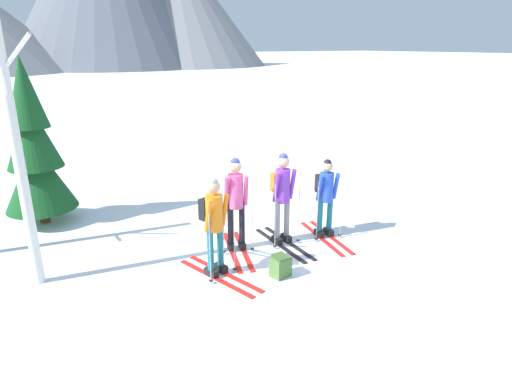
{
  "coord_description": "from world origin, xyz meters",
  "views": [
    {
      "loc": [
        -3.94,
        -6.44,
        3.73
      ],
      "look_at": [
        0.24,
        0.33,
        1.05
      ],
      "focal_mm": 30.77,
      "sensor_mm": 36.0,
      "label": 1
    }
  ],
  "objects_px": {
    "skier_in_orange": "(214,222)",
    "pine_tree_near": "(34,150)",
    "skier_in_pink": "(236,200)",
    "birch_tree_tall": "(16,144)",
    "skier_in_blue": "(326,194)",
    "backpack_on_snow_front": "(281,266)",
    "skier_in_purple": "(282,193)"
  },
  "relations": [
    {
      "from": "backpack_on_snow_front",
      "to": "pine_tree_near",
      "type": "bearing_deg",
      "value": 123.22
    },
    {
      "from": "skier_in_purple",
      "to": "skier_in_blue",
      "type": "bearing_deg",
      "value": -12.26
    },
    {
      "from": "skier_in_orange",
      "to": "skier_in_pink",
      "type": "relative_size",
      "value": 1.0
    },
    {
      "from": "skier_in_purple",
      "to": "backpack_on_snow_front",
      "type": "bearing_deg",
      "value": -125.37
    },
    {
      "from": "skier_in_pink",
      "to": "backpack_on_snow_front",
      "type": "height_order",
      "value": "skier_in_pink"
    },
    {
      "from": "skier_in_pink",
      "to": "pine_tree_near",
      "type": "bearing_deg",
      "value": 130.73
    },
    {
      "from": "skier_in_orange",
      "to": "skier_in_purple",
      "type": "bearing_deg",
      "value": 14.98
    },
    {
      "from": "skier_in_pink",
      "to": "birch_tree_tall",
      "type": "relative_size",
      "value": 0.4
    },
    {
      "from": "skier_in_blue",
      "to": "pine_tree_near",
      "type": "bearing_deg",
      "value": 141.35
    },
    {
      "from": "skier_in_blue",
      "to": "pine_tree_near",
      "type": "height_order",
      "value": "pine_tree_near"
    },
    {
      "from": "skier_in_orange",
      "to": "birch_tree_tall",
      "type": "distance_m",
      "value": 3.2
    },
    {
      "from": "birch_tree_tall",
      "to": "backpack_on_snow_front",
      "type": "bearing_deg",
      "value": -28.68
    },
    {
      "from": "birch_tree_tall",
      "to": "backpack_on_snow_front",
      "type": "xyz_separation_m",
      "value": [
        3.5,
        -1.92,
        -2.14
      ]
    },
    {
      "from": "birch_tree_tall",
      "to": "skier_in_pink",
      "type": "bearing_deg",
      "value": -10.69
    },
    {
      "from": "skier_in_orange",
      "to": "birch_tree_tall",
      "type": "relative_size",
      "value": 0.4
    },
    {
      "from": "skier_in_blue",
      "to": "birch_tree_tall",
      "type": "bearing_deg",
      "value": 168.77
    },
    {
      "from": "skier_in_pink",
      "to": "birch_tree_tall",
      "type": "distance_m",
      "value": 3.68
    },
    {
      "from": "skier_in_pink",
      "to": "skier_in_blue",
      "type": "height_order",
      "value": "skier_in_pink"
    },
    {
      "from": "skier_in_orange",
      "to": "pine_tree_near",
      "type": "bearing_deg",
      "value": 118.08
    },
    {
      "from": "birch_tree_tall",
      "to": "backpack_on_snow_front",
      "type": "relative_size",
      "value": 11.89
    },
    {
      "from": "backpack_on_snow_front",
      "to": "skier_in_pink",
      "type": "bearing_deg",
      "value": 96.03
    },
    {
      "from": "skier_in_pink",
      "to": "backpack_on_snow_front",
      "type": "xyz_separation_m",
      "value": [
        0.14,
        -1.28,
        -0.81
      ]
    },
    {
      "from": "backpack_on_snow_front",
      "to": "skier_in_orange",
      "type": "bearing_deg",
      "value": 145.03
    },
    {
      "from": "skier_in_purple",
      "to": "skier_in_blue",
      "type": "relative_size",
      "value": 1.04
    },
    {
      "from": "birch_tree_tall",
      "to": "skier_in_blue",
      "type": "bearing_deg",
      "value": -11.23
    },
    {
      "from": "skier_in_pink",
      "to": "pine_tree_near",
      "type": "height_order",
      "value": "pine_tree_near"
    },
    {
      "from": "skier_in_pink",
      "to": "skier_in_purple",
      "type": "relative_size",
      "value": 0.99
    },
    {
      "from": "skier_in_orange",
      "to": "backpack_on_snow_front",
      "type": "bearing_deg",
      "value": -34.97
    },
    {
      "from": "skier_in_pink",
      "to": "pine_tree_near",
      "type": "xyz_separation_m",
      "value": [
        -2.94,
        3.41,
        0.63
      ]
    },
    {
      "from": "skier_in_orange",
      "to": "backpack_on_snow_front",
      "type": "relative_size",
      "value": 4.74
    },
    {
      "from": "skier_in_pink",
      "to": "skier_in_purple",
      "type": "bearing_deg",
      "value": -12.19
    },
    {
      "from": "pine_tree_near",
      "to": "skier_in_blue",
      "type": "bearing_deg",
      "value": -38.65
    }
  ]
}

